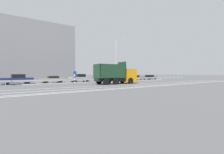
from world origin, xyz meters
TOP-DOWN VIEW (x-y plane):
  - ground_plane at (0.00, 0.00)m, footprint 320.00×320.00m
  - lane_strip_0 at (-2.35, -3.98)m, footprint 56.65×0.16m
  - lane_strip_1 at (-2.35, -6.46)m, footprint 56.65×0.16m
  - lane_strip_2 at (-2.35, -8.27)m, footprint 56.65×0.16m
  - lane_strip_3 at (-2.35, -9.03)m, footprint 56.65×0.16m
  - median_island at (0.00, 2.52)m, footprint 31.16×1.10m
  - median_guardrail at (-0.00, 3.89)m, footprint 56.65×0.09m
  - dump_truck at (-1.36, -2.21)m, footprint 7.51×2.91m
  - median_road_sign at (-7.74, 2.52)m, footprint 0.74×0.16m
  - street_lamp_1 at (1.05, 2.16)m, footprint 0.71×2.35m
  - parked_car_1 at (-16.10, 6.76)m, footprint 4.76×2.26m
  - parked_car_2 at (-10.54, 6.52)m, footprint 4.19×2.10m
  - parked_car_3 at (-5.22, 6.39)m, footprint 4.13×1.86m
  - parked_car_4 at (0.36, 6.53)m, footprint 4.57×2.21m
  - parked_car_5 at (5.50, 7.01)m, footprint 4.23×1.88m
  - parked_car_6 at (10.67, 7.04)m, footprint 4.09×2.27m
  - parked_car_7 at (15.74, 6.32)m, footprint 4.24×1.95m
  - background_building_0 at (-11.63, 20.96)m, footprint 16.39×14.36m

SIDE VIEW (x-z plane):
  - ground_plane at x=0.00m, z-range 0.00..0.00m
  - lane_strip_0 at x=-2.35m, z-range 0.00..0.01m
  - lane_strip_1 at x=-2.35m, z-range 0.00..0.01m
  - lane_strip_2 at x=-2.35m, z-range 0.00..0.01m
  - lane_strip_3 at x=-2.35m, z-range 0.00..0.01m
  - median_island at x=0.00m, z-range 0.00..0.18m
  - median_guardrail at x=0.00m, z-range 0.18..0.96m
  - parked_car_6 at x=10.67m, z-range 0.02..1.30m
  - parked_car_2 at x=-10.54m, z-range 0.03..1.33m
  - parked_car_4 at x=0.36m, z-range 0.01..1.36m
  - parked_car_7 at x=15.74m, z-range 0.01..1.36m
  - parked_car_5 at x=5.50m, z-range -0.01..1.56m
  - parked_car_3 at x=-5.22m, z-range -0.02..1.64m
  - parked_car_1 at x=-16.10m, z-range -0.01..1.64m
  - median_road_sign at x=-7.74m, z-range 0.07..2.36m
  - dump_truck at x=-1.36m, z-range -0.54..3.23m
  - street_lamp_1 at x=1.05m, z-range 0.50..9.11m
  - background_building_0 at x=-11.63m, z-range 0.00..13.55m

